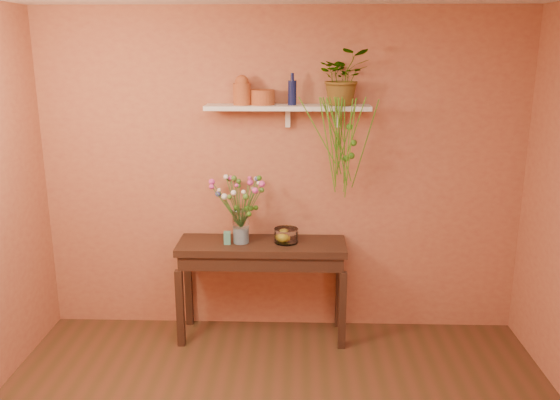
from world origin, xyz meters
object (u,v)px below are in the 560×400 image
at_px(terracotta_jug, 242,91).
at_px(blue_bottle, 292,92).
at_px(glass_vase, 241,229).
at_px(sideboard, 262,256).
at_px(bouquet, 240,192).
at_px(glass_bowl, 286,236).
at_px(spider_plant, 343,77).

xyz_separation_m(terracotta_jug, blue_bottle, (0.39, -0.00, -0.01)).
height_order(terracotta_jug, glass_vase, terracotta_jug).
height_order(sideboard, bouquet, bouquet).
height_order(glass_vase, glass_bowl, glass_vase).
xyz_separation_m(sideboard, glass_bowl, (0.20, 0.01, 0.18)).
distance_m(sideboard, blue_bottle, 1.35).
distance_m(bouquet, glass_bowl, 0.52).
distance_m(sideboard, bouquet, 0.57).
distance_m(sideboard, terracotta_jug, 1.35).
distance_m(sideboard, glass_vase, 0.29).
bearing_deg(glass_bowl, spider_plant, 13.52).
xyz_separation_m(blue_bottle, spider_plant, (0.40, 0.01, 0.12)).
relative_size(blue_bottle, glass_vase, 0.91).
xyz_separation_m(terracotta_jug, spider_plant, (0.79, 0.01, 0.11)).
relative_size(blue_bottle, bouquet, 0.50).
distance_m(glass_vase, glass_bowl, 0.37).
bearing_deg(spider_plant, sideboard, -169.64).
distance_m(blue_bottle, glass_bowl, 1.16).
height_order(blue_bottle, spider_plant, spider_plant).
distance_m(spider_plant, glass_vase, 1.46).
bearing_deg(glass_bowl, blue_bottle, 66.46).
height_order(blue_bottle, bouquet, blue_bottle).
bearing_deg(sideboard, terracotta_jug, 143.93).
bearing_deg(blue_bottle, glass_bowl, -113.54).
bearing_deg(glass_bowl, sideboard, -176.83).
bearing_deg(sideboard, glass_bowl, 3.17).
bearing_deg(spider_plant, glass_vase, -171.39).
bearing_deg(spider_plant, blue_bottle, -179.09).
bearing_deg(blue_bottle, terracotta_jug, 179.83).
bearing_deg(glass_vase, glass_bowl, 2.60).
xyz_separation_m(sideboard, spider_plant, (0.64, 0.12, 1.44)).
bearing_deg(glass_vase, terracotta_jug, 81.75).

